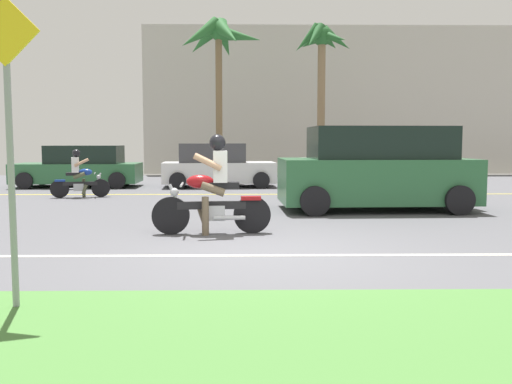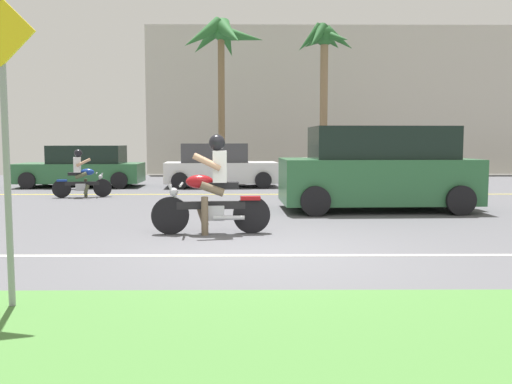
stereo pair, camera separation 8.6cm
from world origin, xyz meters
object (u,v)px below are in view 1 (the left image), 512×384
at_px(parked_car_0, 80,167).
at_px(parked_car_1, 217,167).
at_px(street_sign, 9,124).
at_px(motorcyclist_distant, 80,177).
at_px(palm_tree_1, 322,52).
at_px(motorcyclist, 213,192).
at_px(suv_nearby, 377,170).
at_px(palm_tree_0, 219,43).
at_px(parked_car_2, 353,162).

xyz_separation_m(parked_car_0, parked_car_1, (4.74, -0.06, 0.03)).
bearing_deg(street_sign, motorcyclist_distant, 103.85).
xyz_separation_m(palm_tree_1, street_sign, (-5.22, -18.09, -3.53)).
xyz_separation_m(motorcyclist, suv_nearby, (3.57, 3.24, 0.21)).
xyz_separation_m(motorcyclist, palm_tree_1, (3.68, 13.77, 4.53)).
relative_size(palm_tree_0, palm_tree_1, 1.02).
relative_size(suv_nearby, palm_tree_0, 0.70).
bearing_deg(motorcyclist_distant, parked_car_0, 106.49).
height_order(parked_car_0, street_sign, street_sign).
bearing_deg(motorcyclist, street_sign, -109.63).
xyz_separation_m(parked_car_1, palm_tree_1, (4.14, 4.04, 4.55)).
xyz_separation_m(motorcyclist, motorcyclist_distant, (-4.12, 6.17, -0.14)).
distance_m(parked_car_0, parked_car_2, 10.11).
relative_size(parked_car_1, parked_car_2, 0.96).
relative_size(suv_nearby, motorcyclist_distant, 2.88).
bearing_deg(parked_car_0, street_sign, -75.46).
relative_size(suv_nearby, parked_car_0, 1.08).
bearing_deg(motorcyclist_distant, suv_nearby, -20.84).
relative_size(parked_car_0, street_sign, 1.49).
xyz_separation_m(motorcyclist, palm_tree_0, (-0.54, 13.28, 4.80)).
relative_size(motorcyclist, palm_tree_1, 0.31).
bearing_deg(palm_tree_0, motorcyclist_distant, -116.70).
relative_size(motorcyclist, suv_nearby, 0.44).
xyz_separation_m(parked_car_1, street_sign, (-1.08, -14.05, 1.02)).
bearing_deg(palm_tree_0, street_sign, -93.23).
height_order(motorcyclist, parked_car_2, motorcyclist).
height_order(suv_nearby, parked_car_2, suv_nearby).
height_order(parked_car_0, palm_tree_1, palm_tree_1).
bearing_deg(parked_car_1, palm_tree_1, 44.28).
distance_m(palm_tree_0, palm_tree_1, 4.26).
distance_m(motorcyclist, palm_tree_0, 14.13).
distance_m(suv_nearby, parked_car_1, 7.65).
distance_m(motorcyclist, parked_car_1, 9.75).
bearing_deg(palm_tree_1, street_sign, -106.10).
bearing_deg(palm_tree_1, palm_tree_0, -173.36).
xyz_separation_m(parked_car_2, palm_tree_1, (-1.02, 1.88, 4.48)).
bearing_deg(motorcyclist, motorcyclist_distant, 123.76).
bearing_deg(motorcyclist, parked_car_2, 68.45).
relative_size(suv_nearby, parked_car_2, 1.11).
xyz_separation_m(palm_tree_1, motorcyclist_distant, (-7.80, -7.61, -4.68)).
relative_size(parked_car_2, street_sign, 1.45).
relative_size(motorcyclist, parked_car_1, 0.51).
distance_m(parked_car_1, palm_tree_1, 7.35).
bearing_deg(street_sign, parked_car_2, 68.96).
relative_size(suv_nearby, palm_tree_1, 0.71).
distance_m(palm_tree_0, motorcyclist_distant, 9.37).
distance_m(motorcyclist, suv_nearby, 4.82).
bearing_deg(suv_nearby, parked_car_2, 82.56).
relative_size(parked_car_1, palm_tree_0, 0.60).
height_order(motorcyclist, parked_car_1, motorcyclist).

